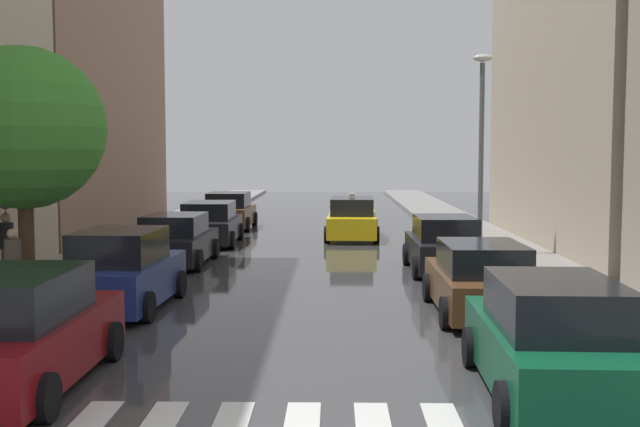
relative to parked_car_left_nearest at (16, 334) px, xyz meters
name	(u,v)px	position (x,y,z in m)	size (l,w,h in m)	color
ground_plane	(313,240)	(3.75, 19.18, -0.83)	(28.00, 72.00, 0.04)	#3C3C3F
sidewalk_left	(147,237)	(-2.75, 19.18, -0.73)	(3.00, 72.00, 0.15)	gray
sidewalk_right	(479,238)	(10.25, 19.18, -0.73)	(3.00, 72.00, 0.15)	gray
building_left_mid	(53,89)	(-7.25, 21.82, 5.24)	(6.00, 15.91, 12.10)	#8C6B56
building_right_mid	(622,11)	(14.75, 17.07, 7.55)	(6.00, 15.65, 16.71)	#B2A38C
parked_car_left_nearest	(16,334)	(0.00, 0.00, 0.00)	(2.13, 4.47, 1.73)	maroon
parked_car_left_second	(122,272)	(-0.01, 5.67, 0.01)	(2.17, 4.20, 1.75)	navy
parked_car_left_third	(176,241)	(-0.20, 12.33, -0.08)	(2.15, 4.21, 1.55)	black
parked_car_left_fourth	(210,224)	(0.00, 17.56, -0.06)	(2.17, 4.50, 1.58)	black
parked_car_left_fifth	(229,212)	(-0.07, 23.32, -0.04)	(2.19, 4.10, 1.63)	brown
parked_car_right_nearest	(552,342)	(7.64, -0.29, -0.02)	(2.13, 4.49, 1.69)	#0C4C2D
parked_car_right_second	(481,281)	(7.68, 5.24, -0.08)	(2.05, 4.27, 1.54)	brown
parked_car_right_third	(444,246)	(7.72, 11.03, -0.05)	(2.06, 4.08, 1.61)	black
taxi_midroad	(352,219)	(5.30, 19.47, -0.04)	(2.18, 4.74, 1.81)	yellow
pedestrian_foreground	(6,225)	(-3.67, 8.35, 0.78)	(0.95, 0.95, 2.02)	brown
pedestrian_near_tree	(13,263)	(-2.52, 5.96, 0.16)	(0.36, 0.36, 1.59)	gray
street_tree_left	(23,128)	(-2.64, 7.05, 3.16)	(3.80, 3.80, 5.73)	#513823
lamp_post_right	(481,138)	(9.30, 14.05, 3.04)	(0.60, 0.28, 6.36)	#595B60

